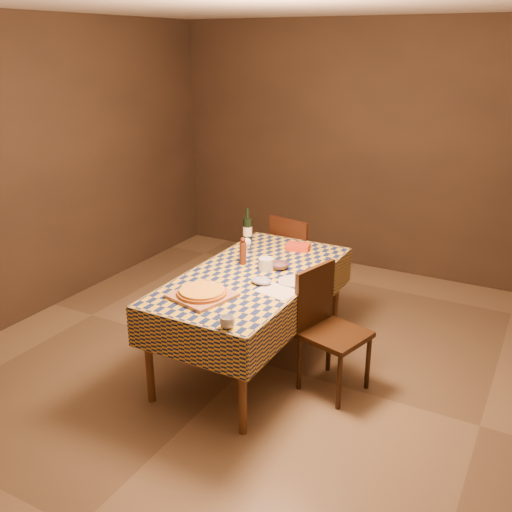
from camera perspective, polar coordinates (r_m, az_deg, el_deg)
name	(u,v)px	position (r m, az deg, el deg)	size (l,w,h in m)	color
room	(253,201)	(4.19, -0.33, 5.56)	(5.00, 5.10, 2.70)	brown
dining_table	(253,283)	(4.41, -0.31, -2.71)	(0.94, 1.84, 0.77)	brown
cutting_board	(202,295)	(4.00, -5.40, -3.95)	(0.38, 0.38, 0.02)	#AF7452
pizza	(202,292)	(3.99, -5.41, -3.58)	(0.38, 0.38, 0.03)	#A6591B
pepper_mill	(243,252)	(4.54, -1.32, 0.44)	(0.07, 0.07, 0.23)	#482010
bowl	(279,266)	(4.47, 2.32, -1.00)	(0.15, 0.15, 0.05)	#593E4A
wine_glass	(247,243)	(4.73, -0.93, 1.32)	(0.08, 0.08, 0.15)	silver
wine_bottle	(248,230)	(5.02, -0.85, 2.59)	(0.10, 0.10, 0.32)	black
deli_tub	(266,264)	(4.43, 1.02, -0.83)	(0.12, 0.12, 0.10)	silver
takeout_container	(298,247)	(4.90, 4.21, 0.92)	(0.20, 0.14, 0.05)	red
white_plate	(293,281)	(4.24, 3.71, -2.54)	(0.22, 0.22, 0.01)	silver
tumbler	(227,322)	(3.56, -2.91, -6.63)	(0.10, 0.10, 0.08)	silver
flour_patch	(277,291)	(4.08, 2.14, -3.53)	(0.27, 0.21, 0.00)	silver
flour_bag	(261,281)	(4.19, 0.52, -2.49)	(0.16, 0.12, 0.05)	#9499BE
chair_far	(295,258)	(5.43, 3.92, -0.15)	(0.49, 0.50, 0.93)	black
chair_right	(326,322)	(4.22, 7.05, -6.59)	(0.52, 0.52, 0.93)	black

